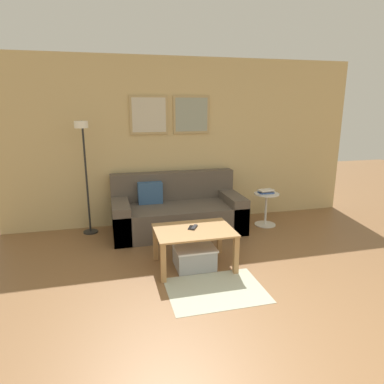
{
  "coord_description": "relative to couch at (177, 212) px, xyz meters",
  "views": [
    {
      "loc": [
        -1.23,
        -1.78,
        1.86
      ],
      "look_at": [
        -0.27,
        2.01,
        0.85
      ],
      "focal_mm": 32.0,
      "sensor_mm": 36.0,
      "label": 1
    }
  ],
  "objects": [
    {
      "name": "ground_plane",
      "position": [
        0.25,
        -3.02,
        -0.29
      ],
      "size": [
        16.0,
        16.0,
        0.0
      ],
      "primitive_type": "plane",
      "color": "brown"
    },
    {
      "name": "side_table",
      "position": [
        1.4,
        -0.13,
        0.03
      ],
      "size": [
        0.39,
        0.39,
        0.52
      ],
      "color": "silver",
      "rests_on": "ground_plane"
    },
    {
      "name": "area_rug",
      "position": [
        0.03,
        -1.81,
        -0.28
      ],
      "size": [
        0.99,
        0.74,
        0.01
      ],
      "primitive_type": "cube",
      "color": "#B2B79E",
      "rests_on": "ground_plane"
    },
    {
      "name": "cell_phone",
      "position": [
        -0.07,
        -1.17,
        0.18
      ],
      "size": [
        0.12,
        0.15,
        0.01
      ],
      "primitive_type": "cube",
      "rotation": [
        0.0,
        0.0,
        -0.44
      ],
      "color": "black",
      "rests_on": "coffee_table"
    },
    {
      "name": "coffee_table",
      "position": [
        -0.05,
        -1.22,
        0.09
      ],
      "size": [
        0.9,
        0.65,
        0.46
      ],
      "color": "#AD7F4C",
      "rests_on": "ground_plane"
    },
    {
      "name": "remote_control",
      "position": [
        -0.04,
        -1.18,
        0.18
      ],
      "size": [
        0.11,
        0.15,
        0.02
      ],
      "primitive_type": "cube",
      "rotation": [
        0.0,
        0.0,
        -0.53
      ],
      "color": "#232328",
      "rests_on": "coffee_table"
    },
    {
      "name": "storage_bin",
      "position": [
        -0.05,
        -1.24,
        -0.16
      ],
      "size": [
        0.47,
        0.41,
        0.26
      ],
      "color": "#9EA3A8",
      "rests_on": "ground_plane"
    },
    {
      "name": "book_stack",
      "position": [
        1.39,
        -0.11,
        0.26
      ],
      "size": [
        0.25,
        0.17,
        0.06
      ],
      "color": "#335199",
      "rests_on": "side_table"
    },
    {
      "name": "couch",
      "position": [
        0.0,
        0.0,
        0.0
      ],
      "size": [
        1.91,
        0.91,
        0.84
      ],
      "color": "brown",
      "rests_on": "ground_plane"
    },
    {
      "name": "wall_back",
      "position": [
        0.24,
        0.47,
        1.0
      ],
      "size": [
        5.6,
        0.09,
        2.55
      ],
      "color": "tan",
      "rests_on": "ground_plane"
    },
    {
      "name": "floor_lamp",
      "position": [
        -1.27,
        0.07,
        0.85
      ],
      "size": [
        0.21,
        0.45,
        1.64
      ],
      "color": "black",
      "rests_on": "ground_plane"
    }
  ]
}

